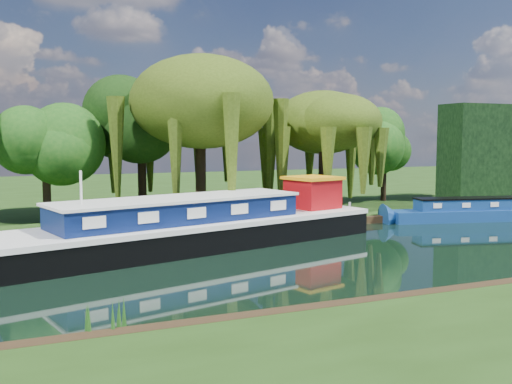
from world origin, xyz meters
name	(u,v)px	position (x,y,z in m)	size (l,w,h in m)	color
ground	(388,251)	(0.00, 0.00, 0.00)	(120.00, 120.00, 0.00)	black
far_bank	(194,190)	(0.00, 34.00, 0.23)	(120.00, 52.00, 0.45)	#1B340E
dutch_barge	(202,226)	(-8.30, 4.67, 1.08)	(21.16, 9.69, 4.36)	black
narrowboat	(474,212)	(11.67, 6.41, 0.61)	(11.92, 4.55, 1.72)	navy
red_dinghy	(60,257)	(-15.30, 4.82, 0.00)	(2.44, 3.42, 0.71)	maroon
willow_left	(200,106)	(-5.76, 13.01, 7.76)	(8.40, 8.40, 10.07)	black
willow_right	(324,132)	(3.12, 12.17, 6.09)	(6.35, 6.35, 7.73)	black
tree_far_left	(45,143)	(-15.44, 13.42, 5.31)	(4.40, 4.40, 7.09)	black
tree_far_mid	(141,127)	(-9.01, 16.32, 6.38)	(5.25, 5.25, 8.60)	black
tree_far_right	(384,146)	(10.89, 15.82, 4.99)	(4.02, 4.02, 6.57)	black
conifer_hedge	(477,152)	(19.00, 14.00, 4.45)	(6.00, 3.00, 8.00)	black
lamppost	(301,186)	(0.50, 10.50, 2.42)	(0.36, 0.36, 2.56)	silver
mooring_posts	(302,212)	(-0.50, 8.40, 0.95)	(19.16, 0.16, 1.00)	silver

